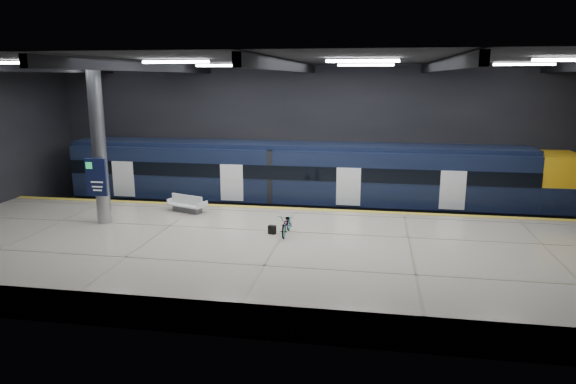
# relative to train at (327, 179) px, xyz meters

# --- Properties ---
(ground) EXTENTS (30.00, 30.00, 0.00)m
(ground) POSITION_rel_train_xyz_m (-1.13, -5.50, -2.06)
(ground) COLOR black
(ground) RESTS_ON ground
(room_shell) EXTENTS (30.10, 16.10, 8.05)m
(room_shell) POSITION_rel_train_xyz_m (-1.13, -5.49, 3.66)
(room_shell) COLOR black
(room_shell) RESTS_ON ground
(platform) EXTENTS (30.00, 11.00, 1.10)m
(platform) POSITION_rel_train_xyz_m (-1.13, -8.00, -1.51)
(platform) COLOR #BAB19D
(platform) RESTS_ON ground
(safety_strip) EXTENTS (30.00, 0.40, 0.01)m
(safety_strip) POSITION_rel_train_xyz_m (-1.13, -2.75, -0.95)
(safety_strip) COLOR gold
(safety_strip) RESTS_ON platform
(rails) EXTENTS (30.00, 1.52, 0.16)m
(rails) POSITION_rel_train_xyz_m (-1.13, 0.00, -1.98)
(rails) COLOR gray
(rails) RESTS_ON ground
(train) EXTENTS (29.40, 2.84, 3.79)m
(train) POSITION_rel_train_xyz_m (0.00, 0.00, 0.00)
(train) COLOR black
(train) RESTS_ON ground
(bench) EXTENTS (2.00, 1.36, 0.82)m
(bench) POSITION_rel_train_xyz_m (-6.20, -4.18, -0.67)
(bench) COLOR #595B60
(bench) RESTS_ON platform
(bicycle) EXTENTS (0.60, 1.69, 0.88)m
(bicycle) POSITION_rel_train_xyz_m (-0.97, -6.94, -0.52)
(bicycle) COLOR #99999E
(bicycle) RESTS_ON platform
(pannier_bag) EXTENTS (0.34, 0.26, 0.35)m
(pannier_bag) POSITION_rel_train_xyz_m (-1.57, -6.94, -0.78)
(pannier_bag) COLOR black
(pannier_bag) RESTS_ON platform
(info_column) EXTENTS (0.90, 0.78, 6.90)m
(info_column) POSITION_rel_train_xyz_m (-9.13, -6.52, 2.40)
(info_column) COLOR #9EA0A5
(info_column) RESTS_ON platform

